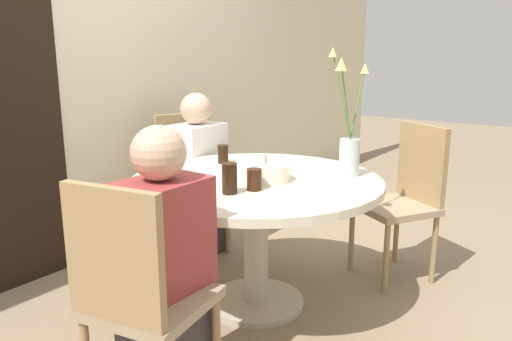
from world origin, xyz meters
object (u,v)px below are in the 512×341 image
object	(u,v)px
birthday_cake	(266,172)
flower_vase	(349,141)
chair_right_flank	(406,192)
drink_glass_1	(254,179)
chair_left_flank	(189,174)
person_woman	(164,276)
drink_glass_2	(230,178)
chair_near_front	(137,290)
person_boy	(198,181)
drink_glass_0	(223,154)
side_plate	(196,175)

from	to	relation	value
birthday_cake	flower_vase	bearing A→B (deg)	-40.86
birthday_cake	chair_right_flank	bearing A→B (deg)	-27.25
birthday_cake	drink_glass_1	xyz separation A→B (m)	(-0.18, -0.06, 0.01)
chair_left_flank	chair_right_flank	bearing A→B (deg)	-47.67
person_woman	drink_glass_2	bearing A→B (deg)	9.00
chair_near_front	person_boy	world-z (taller)	person_boy
chair_right_flank	person_woman	world-z (taller)	person_woman
chair_left_flank	birthday_cake	xyz separation A→B (m)	(-0.42, -0.93, 0.22)
chair_near_front	drink_glass_1	size ratio (longest dim) A/B	9.09
drink_glass_0	person_woman	xyz separation A→B (m)	(-0.96, -0.51, -0.25)
birthday_cake	drink_glass_0	size ratio (longest dim) A/B	2.24
birthday_cake	drink_glass_1	distance (m)	0.19
chair_right_flank	chair_left_flank	bearing A→B (deg)	-132.33
drink_glass_0	person_woman	size ratio (longest dim) A/B	0.10
chair_left_flank	side_plate	size ratio (longest dim) A/B	5.33
chair_near_front	person_woman	distance (m)	0.16
chair_near_front	drink_glass_2	xyz separation A→B (m)	(0.65, 0.11, 0.25)
drink_glass_1	chair_left_flank	bearing A→B (deg)	58.90
side_plate	person_boy	world-z (taller)	person_boy
drink_glass_2	person_boy	bearing A→B (deg)	50.97
chair_left_flank	drink_glass_2	distance (m)	1.20
drink_glass_1	person_boy	size ratio (longest dim) A/B	0.09
chair_right_flank	birthday_cake	xyz separation A→B (m)	(-0.83, 0.43, 0.22)
chair_near_front	chair_right_flank	size ratio (longest dim) A/B	1.00
drink_glass_0	drink_glass_1	world-z (taller)	drink_glass_0
person_woman	drink_glass_1	bearing A→B (deg)	2.18
drink_glass_1	drink_glass_2	distance (m)	0.13
drink_glass_1	chair_near_front	bearing A→B (deg)	-176.06
chair_left_flank	chair_near_front	world-z (taller)	same
chair_left_flank	drink_glass_1	bearing A→B (deg)	-95.59
person_woman	chair_right_flank	bearing A→B (deg)	-12.09
person_boy	person_woman	size ratio (longest dim) A/B	1.00
person_boy	flower_vase	bearing A→B (deg)	-91.15
side_plate	drink_glass_2	size ratio (longest dim) A/B	1.23
drink_glass_1	person_boy	world-z (taller)	person_boy
birthday_cake	person_boy	world-z (taller)	person_boy
drink_glass_0	chair_left_flank	bearing A→B (deg)	64.74
chair_left_flank	chair_right_flank	xyz separation A→B (m)	(0.41, -1.36, 0.00)
side_plate	drink_glass_2	bearing A→B (deg)	-113.49
chair_near_front	chair_left_flank	bearing A→B (deg)	-63.05
side_plate	drink_glass_2	xyz separation A→B (m)	(-0.15, -0.35, 0.06)
person_boy	chair_near_front	bearing A→B (deg)	-145.10
drink_glass_1	person_boy	distance (m)	1.03
drink_glass_0	drink_glass_1	bearing A→B (deg)	-126.47
chair_right_flank	person_boy	xyz separation A→B (m)	(-0.48, 1.22, -0.01)
chair_left_flank	person_boy	size ratio (longest dim) A/B	0.85
birthday_cake	person_woman	distance (m)	0.82
flower_vase	drink_glass_2	xyz separation A→B (m)	(-0.62, 0.28, -0.11)
chair_right_flank	side_plate	distance (m)	1.25
drink_glass_2	side_plate	bearing A→B (deg)	66.51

